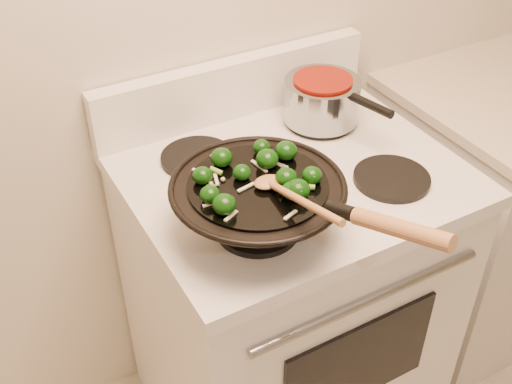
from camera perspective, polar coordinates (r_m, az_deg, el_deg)
stove at (r=1.84m, az=2.71°, el=-9.44°), size 0.78×0.67×1.08m
counter_unit at (r=2.32m, az=20.56°, el=-1.12°), size 0.75×0.62×0.91m
wok at (r=1.32m, az=0.30°, el=-1.03°), size 0.36×0.59×0.22m
stirfry at (r=1.29m, az=0.41°, el=1.60°), size 0.25×0.26×0.04m
wooden_spoon at (r=1.22m, az=2.77°, el=-0.07°), size 0.06×0.26×0.08m
saucepan at (r=1.69m, az=5.91°, el=8.21°), size 0.20×0.31×0.12m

